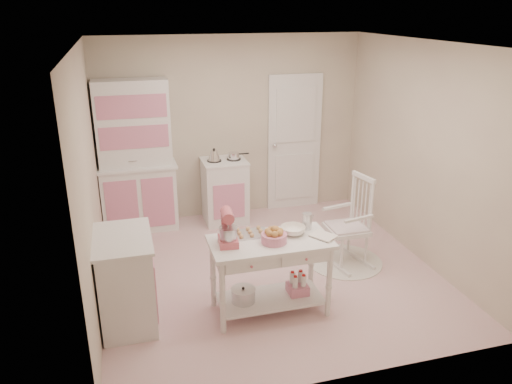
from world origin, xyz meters
TOP-DOWN VIEW (x-y plane):
  - room_shell at (0.00, 0.00)m, footprint 3.84×3.84m
  - door at (0.95, 1.87)m, footprint 0.82×0.05m
  - hutch at (-1.39, 1.66)m, footprint 1.06×0.50m
  - stove at (-0.19, 1.61)m, footprint 0.62×0.57m
  - base_cabinet at (-1.63, -0.57)m, footprint 0.54×0.84m
  - lace_rug at (0.95, -0.03)m, footprint 0.92×0.92m
  - rocking_chair at (0.95, -0.03)m, footprint 0.61×0.80m
  - work_table at (-0.23, -0.78)m, footprint 1.20×0.60m
  - stand_mixer at (-0.65, -0.76)m, footprint 0.23×0.30m
  - cookie_tray at (-0.38, -0.60)m, footprint 0.34×0.24m
  - bread_basket at (-0.21, -0.83)m, footprint 0.25×0.25m
  - mixing_bowl at (0.03, -0.70)m, footprint 0.25×0.25m
  - metal_pitcher at (0.21, -0.62)m, footprint 0.10×0.10m
  - recipe_book at (0.22, -0.90)m, footprint 0.28×0.30m

SIDE VIEW (x-z plane):
  - lace_rug at x=0.95m, z-range 0.00..0.01m
  - work_table at x=-0.23m, z-range 0.00..0.80m
  - stove at x=-0.19m, z-range 0.00..0.92m
  - base_cabinet at x=-1.63m, z-range 0.00..0.92m
  - rocking_chair at x=0.95m, z-range 0.00..1.10m
  - cookie_tray at x=-0.38m, z-range 0.80..0.82m
  - recipe_book at x=0.22m, z-range 0.80..0.82m
  - mixing_bowl at x=0.03m, z-range 0.80..0.88m
  - bread_basket at x=-0.21m, z-range 0.80..0.89m
  - metal_pitcher at x=0.21m, z-range 0.80..0.97m
  - stand_mixer at x=-0.65m, z-range 0.80..1.14m
  - door at x=0.95m, z-range 0.00..2.04m
  - hutch at x=-1.39m, z-range 0.00..2.08m
  - room_shell at x=0.00m, z-range 0.34..2.96m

